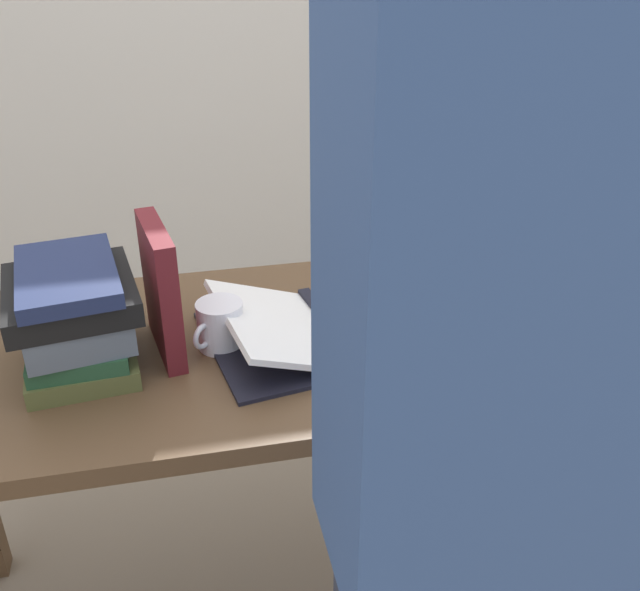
{
  "coord_description": "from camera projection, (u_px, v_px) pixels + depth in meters",
  "views": [
    {
      "loc": [
        -0.21,
        -1.15,
        1.47
      ],
      "look_at": [
        0.03,
        -0.0,
        0.84
      ],
      "focal_mm": 40.0,
      "sensor_mm": 36.0,
      "label": 1
    }
  ],
  "objects": [
    {
      "name": "open_book",
      "position": [
        332.0,
        321.0,
        1.35
      ],
      "size": [
        0.51,
        0.39,
        0.08
      ],
      "rotation": [
        0.0,
        0.0,
        0.17
      ],
      "color": "black",
      "rests_on": "reading_desk"
    },
    {
      "name": "reading_desk",
      "position": [
        303.0,
        379.0,
        1.41
      ],
      "size": [
        1.59,
        0.62,
        0.76
      ],
      "color": "brown",
      "rests_on": "ground_plane"
    },
    {
      "name": "person_reader",
      "position": [
        493.0,
        514.0,
        0.77
      ],
      "size": [
        0.36,
        0.22,
        1.8
      ],
      "rotation": [
        0.0,
        0.0,
        3.14
      ],
      "color": "#2D3342",
      "rests_on": "ground_plane"
    },
    {
      "name": "book_stack_tall",
      "position": [
        74.0,
        317.0,
        1.22
      ],
      "size": [
        0.25,
        0.27,
        0.19
      ],
      "color": "brown",
      "rests_on": "reading_desk"
    },
    {
      "name": "book_standing_upright",
      "position": [
        161.0,
        289.0,
        1.26
      ],
      "size": [
        0.07,
        0.2,
        0.24
      ],
      "rotation": [
        0.0,
        0.0,
        0.17
      ],
      "color": "maroon",
      "rests_on": "reading_desk"
    },
    {
      "name": "coffee_mug",
      "position": [
        220.0,
        325.0,
        1.3
      ],
      "size": [
        0.1,
        0.1,
        0.09
      ],
      "rotation": [
        0.0,
        0.0,
        3.93
      ],
      "color": "white",
      "rests_on": "reading_desk"
    },
    {
      "name": "reading_lamp",
      "position": [
        604.0,
        124.0,
        1.38
      ],
      "size": [
        0.16,
        0.16,
        0.45
      ],
      "color": "tan",
      "rests_on": "reading_desk"
    }
  ]
}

